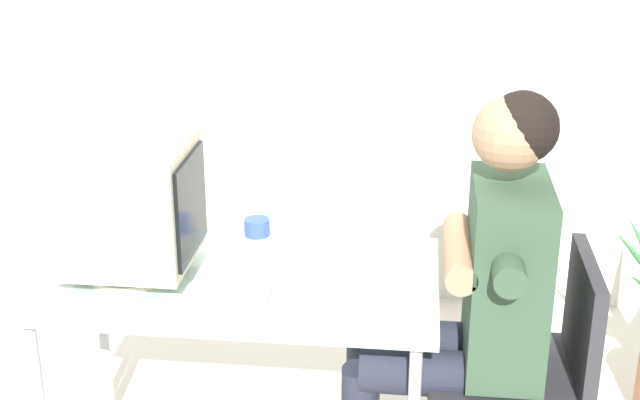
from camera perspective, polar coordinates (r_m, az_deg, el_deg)
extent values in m
cylinder|color=#B7B7BC|center=(3.34, -13.49, -8.00)|extent=(0.04, 0.04, 0.70)
cylinder|color=#B7B7BC|center=(3.16, 6.00, -9.29)|extent=(0.04, 0.04, 0.70)
cube|color=silver|center=(2.80, -5.23, -4.97)|extent=(1.23, 0.67, 0.04)
cylinder|color=beige|center=(2.82, -11.76, -4.43)|extent=(0.27, 0.27, 0.02)
cylinder|color=beige|center=(2.81, -11.80, -3.95)|extent=(0.06, 0.06, 0.03)
cube|color=beige|center=(2.73, -12.11, -0.15)|extent=(0.38, 0.37, 0.37)
cube|color=black|center=(2.68, -8.12, -0.32)|extent=(0.01, 0.31, 0.30)
cube|color=beige|center=(2.78, -4.29, -4.37)|extent=(0.17, 0.47, 0.02)
cube|color=beige|center=(2.77, -4.30, -4.07)|extent=(0.14, 0.43, 0.01)
cylinder|color=#4C4C51|center=(3.16, 7.19, -12.41)|extent=(0.03, 0.03, 0.42)
cube|color=#2D2D33|center=(2.87, 11.55, -10.79)|extent=(0.47, 0.47, 0.06)
cube|color=#2D2D33|center=(2.80, 16.26, -7.15)|extent=(0.04, 0.42, 0.37)
cube|color=#334C38|center=(2.71, 11.65, -4.72)|extent=(0.22, 0.40, 0.57)
sphere|color=#A57A5B|center=(2.55, 11.92, 4.10)|extent=(0.21, 0.21, 0.21)
sphere|color=black|center=(2.55, 12.62, 4.49)|extent=(0.20, 0.20, 0.20)
cylinder|color=#262838|center=(2.75, 6.95, -10.75)|extent=(0.42, 0.14, 0.14)
cylinder|color=#262838|center=(2.91, 6.94, -8.88)|extent=(0.42, 0.14, 0.14)
cylinder|color=#334C38|center=(2.45, 11.81, -4.48)|extent=(0.09, 0.14, 0.09)
cylinder|color=#334C38|center=(2.87, 11.08, -0.52)|extent=(0.09, 0.14, 0.09)
cylinder|color=#A57A5B|center=(2.67, 8.77, -3.23)|extent=(0.09, 0.40, 0.09)
cylinder|color=blue|center=(2.96, -3.98, -1.99)|extent=(0.08, 0.08, 0.09)
torus|color=blue|center=(3.01, -3.82, -1.64)|extent=(0.06, 0.01, 0.06)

